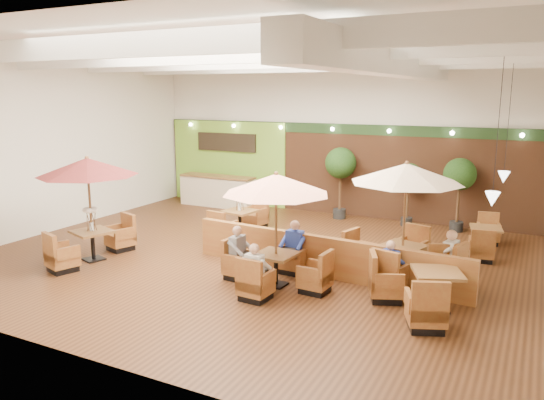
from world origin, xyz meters
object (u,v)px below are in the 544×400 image
Objects in this scene: table_1 at (276,209)px; topiary_1 at (409,179)px; diner_2 at (239,247)px; topiary_0 at (341,166)px; diner_1 at (294,242)px; table_2 at (405,200)px; diner_3 at (391,261)px; service_counter at (218,191)px; diner_4 at (448,252)px; table_3 at (240,219)px; topiary_2 at (460,177)px; table_4 at (421,289)px; diner_0 at (255,266)px; booth_divider at (322,256)px; table_0 at (88,182)px; table_5 at (485,240)px.

table_1 is 6.99m from topiary_1.
diner_2 is at bearing -176.79° from table_1.
diner_1 is (0.97, -5.89, -1.07)m from topiary_0.
table_2 is 1.54m from diner_3.
service_counter is 10.51m from diner_4.
table_1 is 0.92× the size of table_2.
table_3 is at bearing 177.71° from table_2.
table_2 reaches higher than table_3.
table_3 is 1.17× the size of topiary_2.
table_3 is at bearing 130.37° from table_4.
booth_divider is at bearing 69.82° from diner_0.
diner_0 is at bearing 178.09° from table_4.
table_2 reaches higher than table_1.
topiary_1 is (4.29, 3.48, 1.05)m from table_3.
table_4 is at bearing 23.30° from table_0.
topiary_1 reaches higher than diner_3.
table_2 is 3.81m from diner_0.
diner_1 is (-2.43, -0.80, -1.11)m from table_2.
service_counter is 11.07m from table_4.
diner_3 is at bearing 106.15° from diner_2.
topiary_0 is at bearing 96.01° from diner_0.
table_2 is at bearing -78.15° from topiary_1.
table_2 reaches higher than diner_0.
table_3 is 3.71× the size of diner_3.
topiary_1 is (-1.07, 5.10, -0.34)m from table_2.
table_1 reaches higher than topiary_0.
service_counter reaches higher than table_4.
table_3 is 3.34× the size of diner_2.
topiary_0 is at bearing -76.30° from diner_1.
table_3 reaches higher than service_counter.
table_5 is 5.50m from topiary_0.
diner_1 is (5.08, 1.47, -1.30)m from table_0.
diner_4 is (8.53, 2.27, -1.29)m from table_0.
table_0 reaches higher than table_1.
table_2 reaches higher than diner_1.
service_counter is at bearing -139.73° from diner_2.
service_counter is 3.60× the size of diner_1.
table_3 is 5.98m from diner_3.
table_1 is at bearing 94.37° from diner_1.
diner_1 is (-0.69, -0.09, 0.28)m from booth_divider.
booth_divider is at bearing 116.58° from diner_4.
table_3 is 1.09× the size of table_5.
topiary_2 reaches higher than diner_1.
diner_3 is (-0.00, -1.02, -1.15)m from table_2.
topiary_0 reaches higher than diner_2.
diner_0 is at bearing -99.88° from topiary_1.
diner_2 is at bearing 160.81° from table_4.
diner_4 is at bearing -162.60° from diner_1.
table_0 is 1.15× the size of topiary_0.
diner_1 is (5.85, -5.69, 0.19)m from service_counter.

